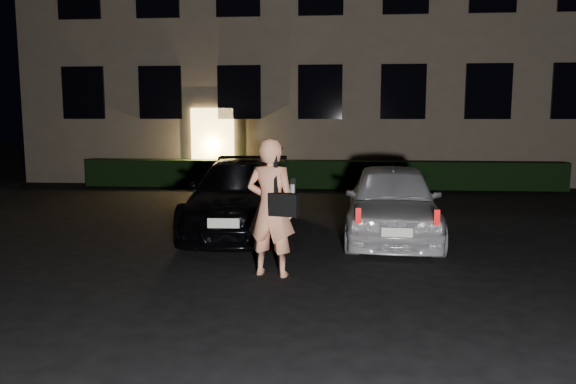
{
  "coord_description": "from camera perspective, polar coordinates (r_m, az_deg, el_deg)",
  "views": [
    {
      "loc": [
        0.58,
        -7.13,
        2.24
      ],
      "look_at": [
        -0.23,
        2.0,
        1.0
      ],
      "focal_mm": 35.0,
      "sensor_mm": 36.0,
      "label": 1
    }
  ],
  "objects": [
    {
      "name": "ground",
      "position": [
        7.49,
        0.4,
        -9.69
      ],
      "size": [
        80.0,
        80.0,
        0.0
      ],
      "primitive_type": "plane",
      "color": "black",
      "rests_on": "ground"
    },
    {
      "name": "man",
      "position": [
        7.85,
        -1.72,
        -1.56
      ],
      "size": [
        0.82,
        0.62,
        1.95
      ],
      "rotation": [
        0.0,
        0.0,
        2.92
      ],
      "color": "#FF9E74",
      "rests_on": "ground"
    },
    {
      "name": "building",
      "position": [
        22.44,
        3.69,
        17.34
      ],
      "size": [
        20.0,
        8.11,
        12.0
      ],
      "color": "#706050",
      "rests_on": "ground"
    },
    {
      "name": "hatch",
      "position": [
        10.46,
        10.51,
        -0.93
      ],
      "size": [
        1.85,
        4.15,
        1.39
      ],
      "rotation": [
        0.0,
        0.0,
        -0.05
      ],
      "color": "silver",
      "rests_on": "ground"
    },
    {
      "name": "hedge",
      "position": [
        17.73,
        3.18,
        1.82
      ],
      "size": [
        15.0,
        0.7,
        0.85
      ],
      "primitive_type": "cube",
      "color": "black",
      "rests_on": "ground"
    },
    {
      "name": "sedan",
      "position": [
        11.13,
        -4.68,
        -0.36
      ],
      "size": [
        2.22,
        4.86,
        1.36
      ],
      "rotation": [
        0.0,
        0.0,
        0.05
      ],
      "color": "black",
      "rests_on": "ground"
    }
  ]
}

